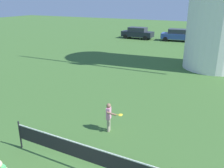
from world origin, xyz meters
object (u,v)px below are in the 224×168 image
object	(u,v)px
tennis_net	(83,152)
parked_car_black	(138,33)
player_far	(109,116)
parked_car_blue	(177,35)
parked_car_silver	(223,38)

from	to	relation	value
tennis_net	parked_car_black	world-z (taller)	parked_car_black
parked_car_black	tennis_net	bearing A→B (deg)	-72.05
tennis_net	player_far	xyz separation A→B (m)	(-0.43, 2.57, 0.03)
tennis_net	player_far	distance (m)	2.61
tennis_net	player_far	world-z (taller)	player_far
tennis_net	parked_car_black	xyz separation A→B (m)	(-8.56, 26.43, 0.12)
tennis_net	parked_car_black	size ratio (longest dim) A/B	1.30
parked_car_blue	parked_car_black	bearing A→B (deg)	-175.26
tennis_net	player_far	size ratio (longest dim) A/B	4.47
tennis_net	parked_car_silver	world-z (taller)	parked_car_silver
tennis_net	parked_car_silver	bearing A→B (deg)	84.98
tennis_net	player_far	bearing A→B (deg)	99.41
parked_car_blue	parked_car_silver	bearing A→B (deg)	0.55
parked_car_blue	player_far	bearing A→B (deg)	-83.58
player_far	parked_car_blue	size ratio (longest dim) A/B	0.30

